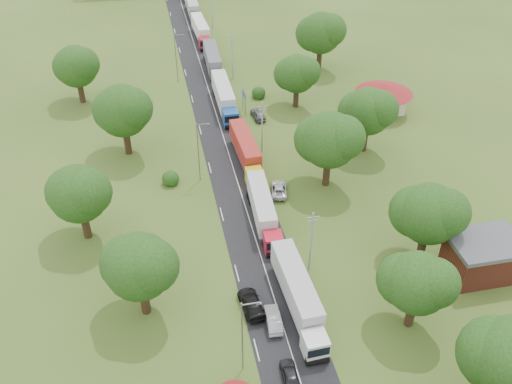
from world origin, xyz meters
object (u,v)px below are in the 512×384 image
object	(u,v)px
car_lane_front	(290,374)
car_lane_mid	(273,319)
truck_0	(299,295)
info_sign	(244,97)

from	to	relation	value
car_lane_front	car_lane_mid	bearing A→B (deg)	-85.90
truck_0	car_lane_front	world-z (taller)	truck_0
car_lane_mid	car_lane_front	bearing A→B (deg)	94.14
car_lane_mid	info_sign	bearing A→B (deg)	-92.96
car_lane_front	car_lane_mid	distance (m)	7.45
car_lane_front	info_sign	bearing A→B (deg)	-92.08
info_sign	car_lane_front	xyz separation A→B (m)	(-6.20, -57.24, -2.30)
car_lane_front	car_lane_mid	size ratio (longest dim) A/B	0.90
car_lane_mid	truck_0	bearing A→B (deg)	-150.57
info_sign	car_lane_mid	bearing A→B (deg)	-97.10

